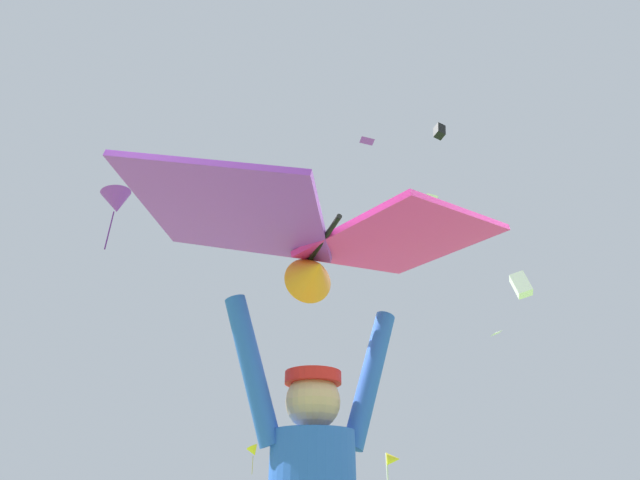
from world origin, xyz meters
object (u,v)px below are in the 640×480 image
(distant_kite_magenta_low_right, at_px, (249,202))
(marker_flag, at_px, (393,467))
(held_stunt_kite, at_px, (319,238))
(distant_kite_yellow_mid_left, at_px, (253,451))
(distant_kite_white_low_left, at_px, (432,196))
(distant_kite_white_far_center, at_px, (521,285))
(distant_kite_black_high_right, at_px, (439,131))
(distant_kite_purple_mid_right, at_px, (116,202))
(distant_kite_white_high_left, at_px, (496,333))
(distant_kite_purple_overhead_distant, at_px, (367,140))

(distant_kite_magenta_low_right, relative_size, marker_flag, 1.27)
(held_stunt_kite, height_order, distant_kite_yellow_mid_left, distant_kite_yellow_mid_left)
(distant_kite_white_low_left, xyz_separation_m, distant_kite_white_far_center, (0.88, -8.55, -10.25))
(marker_flag, bearing_deg, distant_kite_black_high_right, 64.12)
(distant_kite_yellow_mid_left, distance_m, distant_kite_purple_mid_right, 24.42)
(held_stunt_kite, bearing_deg, distant_kite_white_low_left, 73.79)
(distant_kite_white_high_left, bearing_deg, distant_kite_white_far_center, -104.68)
(distant_kite_purple_overhead_distant, relative_size, distant_kite_black_high_right, 0.99)
(distant_kite_white_low_left, relative_size, distant_kite_purple_mid_right, 0.57)
(held_stunt_kite, relative_size, distant_kite_purple_mid_right, 0.96)
(distant_kite_purple_overhead_distant, bearing_deg, distant_kite_white_high_left, 52.66)
(held_stunt_kite, xyz_separation_m, distant_kite_white_far_center, (8.13, 16.40, 6.88))
(distant_kite_yellow_mid_left, distance_m, distant_kite_black_high_right, 24.28)
(distant_kite_purple_mid_right, bearing_deg, distant_kite_black_high_right, 42.10)
(distant_kite_yellow_mid_left, xyz_separation_m, marker_flag, (6.34, -24.19, -2.49))
(distant_kite_white_high_left, distance_m, distant_kite_yellow_mid_left, 18.42)
(distant_kite_white_low_left, bearing_deg, distant_kite_white_high_left, 49.17)
(distant_kite_yellow_mid_left, bearing_deg, distant_kite_white_high_left, -10.01)
(held_stunt_kite, bearing_deg, distant_kite_purple_mid_right, 122.67)
(distant_kite_white_high_left, xyz_separation_m, distant_kite_purple_overhead_distant, (-9.45, -12.39, 6.63))
(distant_kite_white_far_center, height_order, distant_kite_purple_mid_right, distant_kite_white_far_center)
(distant_kite_purple_mid_right, bearing_deg, distant_kite_yellow_mid_left, 88.03)
(distant_kite_white_far_center, relative_size, distant_kite_black_high_right, 1.08)
(distant_kite_white_high_left, bearing_deg, distant_kite_purple_overhead_distant, -127.34)
(distant_kite_white_high_left, bearing_deg, distant_kite_magenta_low_right, -138.12)
(distant_kite_white_far_center, relative_size, distant_kite_purple_mid_right, 0.57)
(distant_kite_purple_overhead_distant, xyz_separation_m, distant_kite_black_high_right, (4.83, 2.95, 3.21))
(held_stunt_kite, distance_m, distant_kite_white_high_left, 33.63)
(distant_kite_white_high_left, bearing_deg, marker_flag, -115.98)
(held_stunt_kite, bearing_deg, distant_kite_purple_overhead_distant, 82.69)
(distant_kite_white_high_left, xyz_separation_m, distant_kite_purple_mid_right, (-17.52, -21.09, -3.01))
(distant_kite_yellow_mid_left, bearing_deg, distant_kite_purple_mid_right, -91.97)
(distant_kite_magenta_low_right, relative_size, distant_kite_purple_mid_right, 1.37)
(distant_kite_magenta_low_right, xyz_separation_m, distant_kite_white_low_left, (10.77, 8.49, 6.00))
(distant_kite_white_low_left, bearing_deg, distant_kite_yellow_mid_left, 146.40)
(held_stunt_kite, height_order, distant_kite_purple_overhead_distant, distant_kite_purple_overhead_distant)
(distant_kite_white_low_left, bearing_deg, held_stunt_kite, -106.21)
(distant_kite_white_high_left, height_order, distant_kite_purple_overhead_distant, distant_kite_purple_overhead_distant)
(marker_flag, bearing_deg, distant_kite_white_far_center, 48.04)
(held_stunt_kite, height_order, distant_kite_black_high_right, distant_kite_black_high_right)
(distant_kite_white_low_left, height_order, distant_kite_purple_overhead_distant, distant_kite_white_low_left)
(held_stunt_kite, relative_size, distant_kite_yellow_mid_left, 0.98)
(distant_kite_purple_mid_right, xyz_separation_m, distant_kite_black_high_right, (12.90, 11.65, 12.85))
(distant_kite_white_low_left, bearing_deg, distant_kite_purple_overhead_distant, -124.61)
(distant_kite_white_far_center, bearing_deg, distant_kite_magenta_low_right, 179.72)
(distant_kite_white_far_center, bearing_deg, distant_kite_white_low_left, 95.86)
(distant_kite_purple_overhead_distant, bearing_deg, held_stunt_kite, -97.31)
(distant_kite_white_high_left, distance_m, marker_flag, 25.54)
(distant_kite_purple_overhead_distant, bearing_deg, distant_kite_black_high_right, 31.45)
(distant_kite_yellow_mid_left, bearing_deg, distant_kite_purple_overhead_distant, -64.71)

